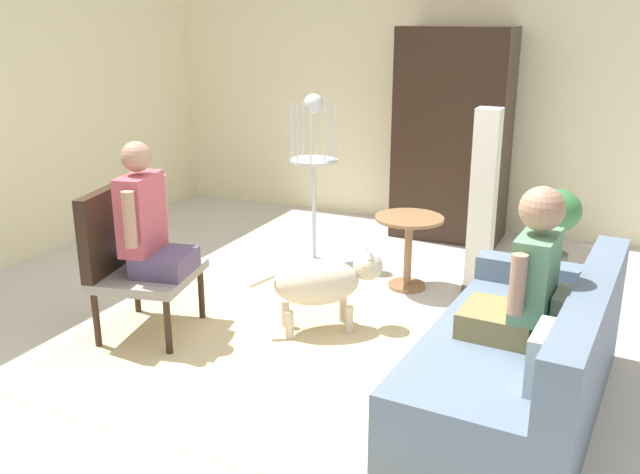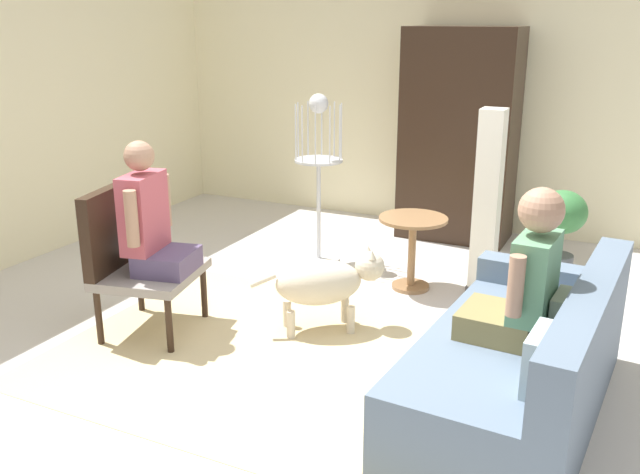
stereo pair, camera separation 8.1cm
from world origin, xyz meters
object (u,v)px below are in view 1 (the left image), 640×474
(round_end_table, at_px, (409,240))
(dog, at_px, (323,281))
(armchair, at_px, (128,253))
(person_on_couch, at_px, (524,278))
(couch, at_px, (524,361))
(bird_cage_stand, at_px, (314,176))
(column_lamp, at_px, (483,204))
(potted_plant, at_px, (556,223))
(armoire_cabinet, at_px, (453,135))
(person_on_armchair, at_px, (148,221))

(round_end_table, height_order, dog, round_end_table)
(armchair, distance_m, person_on_couch, 2.54)
(couch, height_order, round_end_table, couch)
(bird_cage_stand, xyz_separation_m, column_lamp, (1.45, -0.10, -0.06))
(round_end_table, xyz_separation_m, column_lamp, (0.52, 0.16, 0.31))
(person_on_couch, xyz_separation_m, round_end_table, (-1.07, 1.46, -0.36))
(potted_plant, bearing_deg, armoire_cabinet, 141.41)
(armoire_cabinet, bearing_deg, round_end_table, -87.48)
(person_on_armchair, bearing_deg, potted_plant, 42.38)
(bird_cage_stand, relative_size, armoire_cabinet, 0.74)
(person_on_armchair, distance_m, column_lamp, 2.46)
(person_on_couch, height_order, bird_cage_stand, bird_cage_stand)
(armchair, relative_size, potted_plant, 1.30)
(bird_cage_stand, bearing_deg, column_lamp, -3.77)
(bird_cage_stand, distance_m, column_lamp, 1.45)
(armoire_cabinet, bearing_deg, potted_plant, -38.59)
(couch, bearing_deg, dog, 161.66)
(person_on_couch, distance_m, armoire_cabinet, 3.16)
(armchair, height_order, dog, armchair)
(couch, bearing_deg, potted_plant, 92.74)
(couch, height_order, potted_plant, couch)
(armchair, distance_m, person_on_armchair, 0.28)
(column_lamp, bearing_deg, person_on_armchair, -137.85)
(person_on_armchair, bearing_deg, round_end_table, 48.72)
(couch, bearing_deg, column_lamp, 110.21)
(person_on_armchair, distance_m, bird_cage_stand, 1.78)
(round_end_table, distance_m, potted_plant, 1.19)
(couch, xyz_separation_m, person_on_armchair, (-2.41, -0.04, 0.50))
(couch, bearing_deg, bird_cage_stand, 140.21)
(dog, bearing_deg, armoire_cabinet, 84.94)
(round_end_table, bearing_deg, column_lamp, 17.60)
(bird_cage_stand, xyz_separation_m, armoire_cabinet, (0.87, 1.23, 0.22))
(couch, relative_size, potted_plant, 2.47)
(person_on_couch, xyz_separation_m, dog, (-1.36, 0.48, -0.41))
(potted_plant, bearing_deg, person_on_armchair, -137.62)
(armchair, xyz_separation_m, dog, (1.17, 0.54, -0.20))
(person_on_couch, height_order, armoire_cabinet, armoire_cabinet)
(person_on_armchair, height_order, round_end_table, person_on_armchair)
(person_on_couch, distance_m, dog, 1.49)
(person_on_armchair, xyz_separation_m, bird_cage_stand, (0.37, 1.75, -0.03))
(person_on_armchair, height_order, potted_plant, person_on_armchair)
(person_on_armchair, xyz_separation_m, round_end_table, (1.30, 1.49, -0.39))
(person_on_armchair, relative_size, armoire_cabinet, 0.44)
(armoire_cabinet, bearing_deg, dog, -95.06)
(couch, distance_m, person_on_armchair, 2.47)
(potted_plant, bearing_deg, dog, -128.87)
(couch, height_order, column_lamp, column_lamp)
(couch, xyz_separation_m, person_on_couch, (-0.04, -0.02, 0.48))
(dog, bearing_deg, couch, -18.34)
(couch, distance_m, round_end_table, 1.82)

